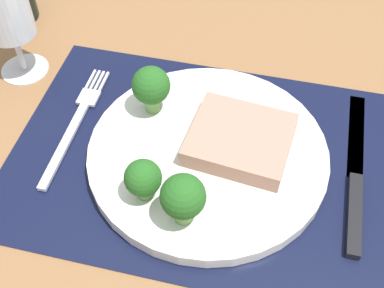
{
  "coord_description": "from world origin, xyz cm",
  "views": [
    {
      "loc": [
        6.23,
        -34.15,
        45.23
      ],
      "look_at": [
        -1.91,
        0.38,
        1.9
      ],
      "focal_mm": 46.75,
      "sensor_mm": 36.0,
      "label": 1
    }
  ],
  "objects_px": {
    "fork": "(76,123)",
    "wine_glass": "(6,15)",
    "plate": "(208,154)",
    "steak": "(240,140)",
    "knife": "(356,180)"
  },
  "relations": [
    {
      "from": "plate",
      "to": "wine_glass",
      "type": "relative_size",
      "value": 2.01
    },
    {
      "from": "knife",
      "to": "wine_glass",
      "type": "bearing_deg",
      "value": 166.89
    },
    {
      "from": "steak",
      "to": "fork",
      "type": "relative_size",
      "value": 0.57
    },
    {
      "from": "steak",
      "to": "fork",
      "type": "height_order",
      "value": "steak"
    },
    {
      "from": "plate",
      "to": "steak",
      "type": "distance_m",
      "value": 0.04
    },
    {
      "from": "fork",
      "to": "knife",
      "type": "relative_size",
      "value": 0.83
    },
    {
      "from": "steak",
      "to": "knife",
      "type": "xyz_separation_m",
      "value": [
        0.13,
        -0.01,
        -0.02
      ]
    },
    {
      "from": "steak",
      "to": "wine_glass",
      "type": "xyz_separation_m",
      "value": [
        -0.3,
        0.08,
        0.06
      ]
    },
    {
      "from": "plate",
      "to": "knife",
      "type": "xyz_separation_m",
      "value": [
        0.16,
        0.01,
        -0.0
      ]
    },
    {
      "from": "steak",
      "to": "knife",
      "type": "distance_m",
      "value": 0.13
    },
    {
      "from": "steak",
      "to": "wine_glass",
      "type": "relative_size",
      "value": 0.82
    },
    {
      "from": "wine_glass",
      "to": "steak",
      "type": "bearing_deg",
      "value": -14.7
    },
    {
      "from": "steak",
      "to": "fork",
      "type": "xyz_separation_m",
      "value": [
        -0.2,
        0.0,
        -0.02
      ]
    },
    {
      "from": "plate",
      "to": "steak",
      "type": "height_order",
      "value": "steak"
    },
    {
      "from": "fork",
      "to": "wine_glass",
      "type": "xyz_separation_m",
      "value": [
        -0.1,
        0.08,
        0.08
      ]
    }
  ]
}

